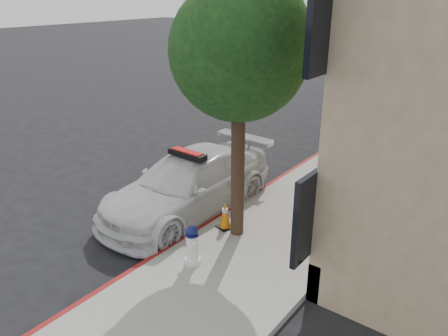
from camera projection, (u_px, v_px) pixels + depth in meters
ground at (198, 180)px, 13.28m from camera, size 120.00×120.00×0.00m
sidewalk at (414, 123)px, 18.62m from camera, size 3.20×50.00×0.15m
curb_strip at (378, 117)px, 19.48m from camera, size 0.12×50.00×0.15m
tree_near at (240, 50)px, 8.54m from camera, size 2.92×2.82×5.62m
tree_mid at (379, 29)px, 14.48m from camera, size 2.77×2.64×5.43m
tree_far at (438, 12)px, 20.29m from camera, size 3.10×3.00×5.81m
police_car at (188, 184)px, 11.17m from camera, size 2.27×5.28×1.67m
parked_car_mid at (362, 100)px, 19.80m from camera, size 2.22×4.44×1.45m
parked_car_far at (390, 81)px, 23.97m from camera, size 1.53×4.21×1.38m
fire_hydrant at (192, 245)px, 8.85m from camera, size 0.36×0.33×0.85m
traffic_cone at (225, 215)px, 10.22m from camera, size 0.43×0.43×0.66m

